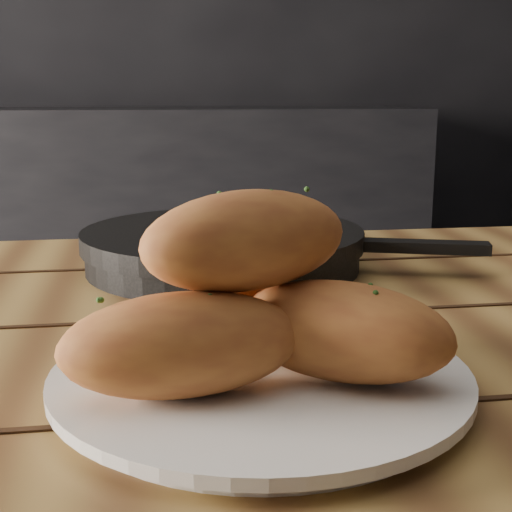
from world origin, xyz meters
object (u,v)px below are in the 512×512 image
(bread_rolls, at_px, (254,304))
(skillet, at_px, (224,248))
(plate, at_px, (261,380))
(table, at_px, (275,467))

(bread_rolls, xyz_separation_m, skillet, (0.02, 0.36, -0.04))
(plate, distance_m, skillet, 0.36)
(plate, xyz_separation_m, skillet, (0.02, 0.36, 0.01))
(plate, relative_size, bread_rolls, 1.08)
(bread_rolls, height_order, skillet, bread_rolls)
(plate, xyz_separation_m, bread_rolls, (-0.01, -0.00, 0.05))
(plate, relative_size, skillet, 0.62)
(table, bearing_deg, skillet, 91.56)
(table, bearing_deg, bread_rolls, -111.59)
(table, height_order, plate, plate)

